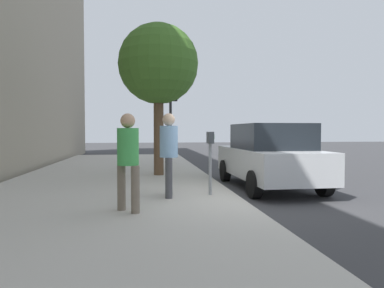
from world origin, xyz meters
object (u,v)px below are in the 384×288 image
at_px(parking_meter, 210,149).
at_px(pedestrian_bystander, 128,154).
at_px(parked_sedan_near, 269,156).
at_px(traffic_signal, 173,109).
at_px(street_tree, 158,65).
at_px(pedestrian_at_meter, 169,147).

distance_m(parking_meter, pedestrian_bystander, 2.24).
height_order(parked_sedan_near, traffic_signal, traffic_signal).
xyz_separation_m(pedestrian_bystander, traffic_signal, (9.50, -1.56, 1.41)).
bearing_deg(parked_sedan_near, street_tree, 53.57).
relative_size(street_tree, traffic_signal, 1.36).
bearing_deg(parking_meter, traffic_signal, 1.27).
height_order(pedestrian_at_meter, pedestrian_bystander, pedestrian_at_meter).
bearing_deg(pedestrian_bystander, parking_meter, -3.28).
height_order(parking_meter, parked_sedan_near, parked_sedan_near).
xyz_separation_m(parking_meter, pedestrian_at_meter, (-0.10, 0.93, 0.06)).
distance_m(pedestrian_bystander, traffic_signal, 9.73).
relative_size(parked_sedan_near, street_tree, 0.90).
bearing_deg(parking_meter, pedestrian_bystander, 128.93).
bearing_deg(traffic_signal, pedestrian_at_meter, 174.76).
xyz_separation_m(pedestrian_bystander, street_tree, (5.16, -0.75, 2.54)).
distance_m(parking_meter, street_tree, 4.64).
bearing_deg(parked_sedan_near, traffic_signal, 18.09).
height_order(parking_meter, street_tree, street_tree).
distance_m(parking_meter, parked_sedan_near, 2.52).
relative_size(pedestrian_bystander, parked_sedan_near, 0.39).
bearing_deg(parked_sedan_near, parking_meter, 129.07).
height_order(street_tree, traffic_signal, street_tree).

